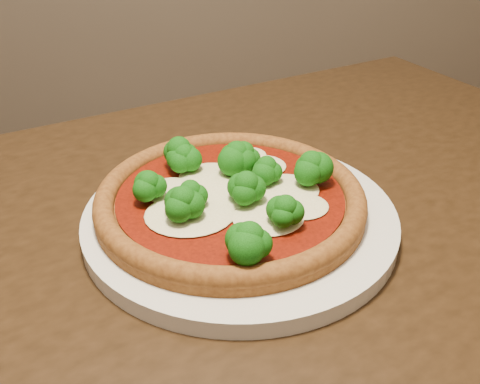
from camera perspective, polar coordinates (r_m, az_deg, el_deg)
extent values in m
cube|color=black|center=(0.52, -6.05, -10.77)|extent=(1.49, 1.21, 0.04)
cylinder|color=black|center=(1.25, 13.40, -4.63)|extent=(0.06, 0.06, 0.71)
cylinder|color=silver|center=(0.56, 0.00, -2.69)|extent=(0.33, 0.33, 0.02)
cylinder|color=brown|center=(0.56, -1.03, -1.05)|extent=(0.28, 0.28, 0.01)
torus|color=brown|center=(0.56, -1.04, -0.44)|extent=(0.28, 0.28, 0.02)
cylinder|color=#6D1105|center=(0.56, -1.04, -0.39)|extent=(0.24, 0.24, 0.00)
ellipsoid|color=#F0EABE|center=(0.59, -3.21, 1.68)|extent=(0.07, 0.06, 0.01)
ellipsoid|color=#F0EABE|center=(0.54, 6.55, -1.49)|extent=(0.06, 0.05, 0.00)
ellipsoid|color=#F0EABE|center=(0.61, 2.10, 2.79)|extent=(0.06, 0.05, 0.00)
ellipsoid|color=#F0EABE|center=(0.63, 0.71, 3.98)|extent=(0.05, 0.04, 0.00)
ellipsoid|color=#F0EABE|center=(0.56, 4.83, 0.28)|extent=(0.07, 0.07, 0.01)
ellipsoid|color=#F0EABE|center=(0.52, 3.01, -2.71)|extent=(0.07, 0.06, 0.01)
ellipsoid|color=#F0EABE|center=(0.56, -7.25, 0.20)|extent=(0.06, 0.05, 0.00)
ellipsoid|color=#F0EABE|center=(0.53, -5.36, -2.29)|extent=(0.09, 0.08, 0.01)
ellipsoid|color=#F0EABE|center=(0.56, -0.94, 0.39)|extent=(0.09, 0.08, 0.01)
ellipsoid|color=#167112|center=(0.58, -0.33, 3.94)|extent=(0.05, 0.05, 0.04)
ellipsoid|color=#167112|center=(0.50, 4.85, -1.79)|extent=(0.04, 0.04, 0.03)
ellipsoid|color=#167112|center=(0.57, 7.63, 2.83)|extent=(0.05, 0.05, 0.04)
ellipsoid|color=#167112|center=(0.59, -6.51, 4.40)|extent=(0.05, 0.05, 0.04)
ellipsoid|color=#167112|center=(0.59, -6.02, 3.85)|extent=(0.04, 0.04, 0.03)
ellipsoid|color=#167112|center=(0.53, 0.69, 0.69)|extent=(0.04, 0.04, 0.04)
ellipsoid|color=#167112|center=(0.56, 2.84, 2.57)|extent=(0.04, 0.04, 0.03)
ellipsoid|color=#167112|center=(0.45, 1.00, -4.98)|extent=(0.05, 0.05, 0.04)
ellipsoid|color=#167112|center=(0.52, -5.31, -0.05)|extent=(0.04, 0.04, 0.03)
ellipsoid|color=#167112|center=(0.51, -6.08, -0.97)|extent=(0.04, 0.04, 0.04)
ellipsoid|color=#167112|center=(0.54, -9.69, 0.87)|extent=(0.04, 0.04, 0.03)
ellipsoid|color=#167112|center=(0.59, 0.36, 4.01)|extent=(0.04, 0.04, 0.04)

